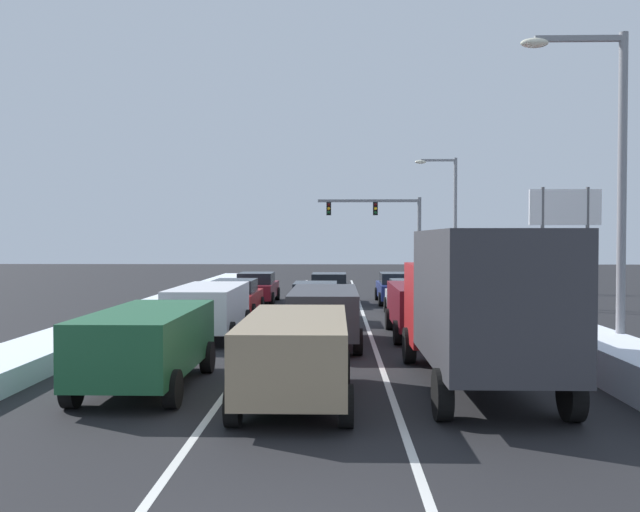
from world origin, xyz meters
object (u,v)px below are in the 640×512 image
(sedan_maroon_left_lane_fourth, at_px, (257,287))
(roadside_sign_right, at_px, (565,220))
(sedan_navy_right_lane_fourth, at_px, (397,288))
(traffic_light_gantry, at_px, (387,221))
(sedan_gray_center_lane_third, at_px, (316,302))
(suv_white_left_lane_second, at_px, (209,307))
(suv_green_left_lane_nearest, at_px, (147,341))
(sedan_silver_right_lane_third, at_px, (411,298))
(sedan_red_left_lane_third, at_px, (235,297))
(sedan_black_center_lane_fourth, at_px, (329,288))
(suv_tan_center_lane_nearest, at_px, (296,351))
(suv_maroon_right_lane_second, at_px, (423,306))
(suv_charcoal_center_lane_second, at_px, (324,311))
(street_lamp_right_near, at_px, (608,168))
(box_truck_right_lane_nearest, at_px, (478,300))
(street_lamp_right_mid, at_px, (450,211))

(sedan_maroon_left_lane_fourth, xyz_separation_m, roadside_sign_right, (14.21, -2.78, 3.25))
(sedan_navy_right_lane_fourth, distance_m, traffic_light_gantry, 16.34)
(sedan_gray_center_lane_third, distance_m, suv_white_left_lane_second, 5.56)
(suv_green_left_lane_nearest, bearing_deg, sedan_gray_center_lane_third, 74.64)
(sedan_silver_right_lane_third, bearing_deg, sedan_gray_center_lane_third, -156.11)
(sedan_red_left_lane_third, bearing_deg, traffic_light_gantry, 69.94)
(suv_white_left_lane_second, xyz_separation_m, traffic_light_gantry, (7.78, 27.76, 3.48))
(suv_green_left_lane_nearest, bearing_deg, sedan_black_center_lane_fourth, 78.83)
(suv_tan_center_lane_nearest, height_order, sedan_red_left_lane_third, suv_tan_center_lane_nearest)
(suv_green_left_lane_nearest, distance_m, suv_white_left_lane_second, 7.21)
(sedan_gray_center_lane_third, bearing_deg, suv_green_left_lane_nearest, -105.36)
(suv_white_left_lane_second, xyz_separation_m, roadside_sign_right, (14.33, 9.04, 3.00))
(suv_maroon_right_lane_second, height_order, sedan_silver_right_lane_third, suv_maroon_right_lane_second)
(suv_charcoal_center_lane_second, xyz_separation_m, sedan_maroon_left_lane_fourth, (-3.60, 13.18, -0.25))
(sedan_silver_right_lane_third, height_order, roadside_sign_right, roadside_sign_right)
(suv_white_left_lane_second, bearing_deg, street_lamp_right_near, -21.78)
(suv_maroon_right_lane_second, distance_m, sedan_black_center_lane_fourth, 11.27)
(sedan_silver_right_lane_third, distance_m, suv_charcoal_center_lane_second, 8.29)
(sedan_red_left_lane_third, distance_m, traffic_light_gantry, 23.25)
(roadside_sign_right, bearing_deg, sedan_navy_right_lane_fourth, 158.74)
(sedan_black_center_lane_fourth, bearing_deg, box_truck_right_lane_nearest, -79.72)
(suv_tan_center_lane_nearest, xyz_separation_m, sedan_red_left_lane_third, (-3.39, 14.59, -0.25))
(box_truck_right_lane_nearest, bearing_deg, suv_tan_center_lane_nearest, -162.20)
(sedan_black_center_lane_fourth, bearing_deg, suv_charcoal_center_lane_second, -90.01)
(suv_tan_center_lane_nearest, bearing_deg, street_lamp_right_near, 28.10)
(sedan_gray_center_lane_third, xyz_separation_m, sedan_black_center_lane_fourth, (0.44, 6.82, 0.00))
(sedan_navy_right_lane_fourth, relative_size, suv_green_left_lane_nearest, 0.92)
(traffic_light_gantry, xyz_separation_m, street_lamp_right_mid, (3.45, -6.41, 0.46))
(suv_tan_center_lane_nearest, height_order, traffic_light_gantry, traffic_light_gantry)
(sedan_gray_center_lane_third, xyz_separation_m, sedan_maroon_left_lane_fourth, (-3.16, 7.34, 0.00))
(suv_charcoal_center_lane_second, bearing_deg, sedan_silver_right_lane_third, 65.56)
(sedan_silver_right_lane_third, xyz_separation_m, sedan_navy_right_lane_fourth, (-0.08, 5.67, 0.00))
(box_truck_right_lane_nearest, xyz_separation_m, street_lamp_right_mid, (4.16, 28.52, 3.05))
(sedan_gray_center_lane_third, xyz_separation_m, sedan_red_left_lane_third, (-3.37, 1.72, 0.00))
(sedan_gray_center_lane_third, relative_size, sedan_black_center_lane_fourth, 1.00)
(sedan_red_left_lane_third, xyz_separation_m, roadside_sign_right, (14.42, 2.84, 3.25))
(sedan_silver_right_lane_third, xyz_separation_m, street_lamp_right_mid, (4.08, 15.15, 4.19))
(suv_maroon_right_lane_second, bearing_deg, sedan_maroon_left_lane_fourth, 120.83)
(box_truck_right_lane_nearest, bearing_deg, sedan_black_center_lane_fourth, 100.28)
(sedan_red_left_lane_third, height_order, traffic_light_gantry, traffic_light_gantry)
(suv_maroon_right_lane_second, bearing_deg, sedan_red_left_lane_third, 140.71)
(suv_green_left_lane_nearest, height_order, sedan_red_left_lane_third, suv_green_left_lane_nearest)
(sedan_black_center_lane_fourth, xyz_separation_m, suv_white_left_lane_second, (-3.72, -11.30, 0.25))
(suv_green_left_lane_nearest, height_order, sedan_maroon_left_lane_fourth, suv_green_left_lane_nearest)
(sedan_silver_right_lane_third, distance_m, sedan_maroon_left_lane_fourth, 9.00)
(suv_maroon_right_lane_second, relative_size, suv_tan_center_lane_nearest, 1.00)
(sedan_silver_right_lane_third, bearing_deg, suv_tan_center_lane_nearest, -104.80)
(suv_white_left_lane_second, distance_m, sedan_red_left_lane_third, 6.21)
(suv_tan_center_lane_nearest, height_order, suv_charcoal_center_lane_second, same)
(traffic_light_gantry, height_order, street_lamp_right_mid, street_lamp_right_mid)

